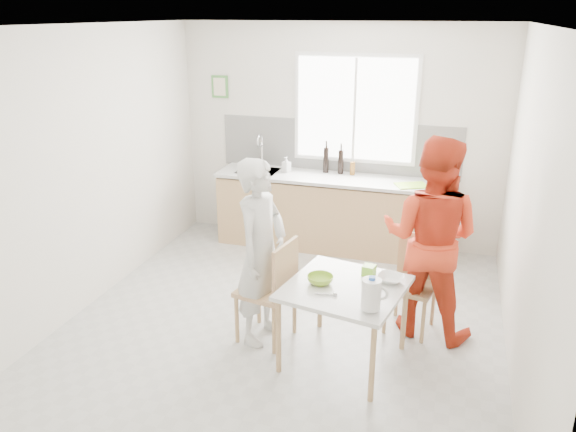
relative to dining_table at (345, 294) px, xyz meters
name	(u,v)px	position (x,y,z in m)	size (l,w,h in m)	color
ground	(284,324)	(-0.65, 0.41, -0.63)	(4.50, 4.50, 0.00)	#B7B7B2
room_shell	(283,155)	(-0.65, 0.41, 1.02)	(4.50, 4.50, 4.50)	silver
window	(355,109)	(-0.45, 2.64, 1.07)	(1.50, 0.06, 1.30)	white
backsplash	(338,147)	(-0.65, 2.65, 0.60)	(3.00, 0.02, 0.65)	white
picture_frame	(220,87)	(-2.20, 2.64, 1.27)	(0.22, 0.03, 0.28)	#4D9343
kitchen_counter	(330,216)	(-0.66, 2.36, -0.21)	(2.84, 0.64, 1.37)	tan
dining_table	(345,294)	(0.00, 0.00, 0.00)	(1.07, 1.07, 0.70)	silver
chair_left	(273,287)	(-0.66, 0.13, -0.10)	(0.52, 0.52, 0.96)	tan
chair_far	(414,279)	(0.50, 0.74, -0.14)	(0.48, 0.48, 0.89)	tan
person_white	(261,252)	(-0.77, 0.15, 0.21)	(0.61, 0.40, 1.67)	silver
person_red	(430,238)	(0.61, 0.70, 0.29)	(0.89, 0.70, 1.84)	red
bowl_green	(320,280)	(-0.21, -0.01, 0.11)	(0.22, 0.22, 0.07)	#8ABB2B
bowl_white	(390,279)	(0.34, 0.19, 0.10)	(0.21, 0.21, 0.05)	white
milk_jug	(372,294)	(0.26, -0.34, 0.21)	(0.20, 0.15, 0.26)	white
green_box	(369,270)	(0.15, 0.26, 0.12)	(0.10, 0.10, 0.09)	#85D831
spoon	(325,294)	(-0.12, -0.20, 0.08)	(0.01, 0.01, 0.16)	#A5A5AA
cutting_board	(412,185)	(0.31, 2.26, 0.30)	(0.35, 0.25, 0.01)	#93CF2F
wine_bottle_a	(326,160)	(-0.77, 2.53, 0.45)	(0.07, 0.07, 0.32)	black
wine_bottle_b	(341,162)	(-0.58, 2.53, 0.44)	(0.07, 0.07, 0.30)	black
jar_amber	(352,168)	(-0.43, 2.52, 0.37)	(0.06, 0.06, 0.16)	brown
soap_bottle	(286,164)	(-1.24, 2.41, 0.39)	(0.09, 0.09, 0.19)	#999999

